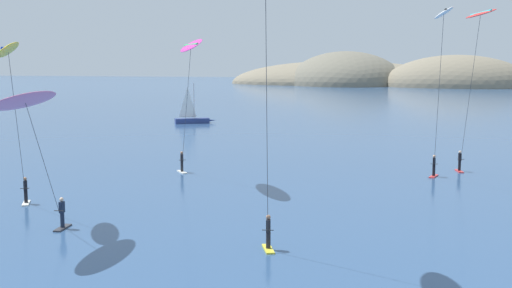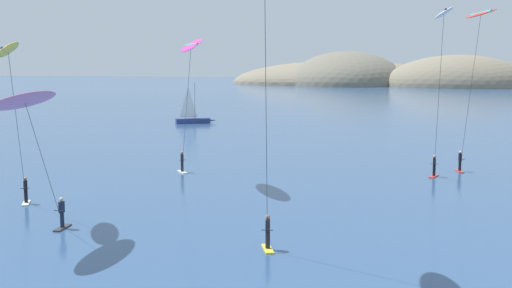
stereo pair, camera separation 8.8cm
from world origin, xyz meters
name	(u,v)px [view 2 (the right image)]	position (x,y,z in m)	size (l,w,h in m)	color
headland_island	(369,85)	(5.38, 216.89, 0.00)	(104.66, 56.82, 23.66)	#7A705B
sailboat_far	(195,119)	(-12.27, 71.69, 0.64)	(5.71, 3.59, 5.70)	navy
kitesurfer_red	(479,25)	(21.53, 34.93, 11.50)	(2.48, 7.54, 12.65)	red
kitesurfer_black	(265,6)	(10.42, 11.79, 11.22)	(2.05, 5.82, 12.64)	yellow
kitesurfer_pink	(28,109)	(-1.35, 12.61, 6.66)	(1.75, 6.82, 7.61)	#2D2D33
kitesurfer_white	(443,29)	(18.73, 30.51, 11.05)	(1.31, 9.03, 12.51)	red
kitesurfer_yellow	(10,66)	(-4.85, 16.64, 8.67)	(4.16, 7.38, 10.03)	silver
kitesurfer_magenta	(190,54)	(1.47, 28.77, 9.37)	(5.12, 8.68, 10.51)	silver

